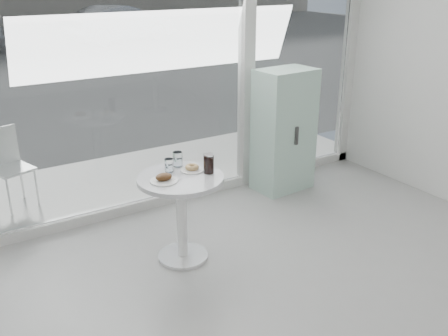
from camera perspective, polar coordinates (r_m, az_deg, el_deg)
storefront at (r=5.09m, az=-5.30°, el=14.31°), size 5.00×0.14×3.00m
main_table at (r=4.21m, az=-4.92°, el=-3.74°), size 0.72×0.72×0.77m
patio_deck at (r=6.20m, az=-8.74°, el=-0.69°), size 5.60×1.60×0.05m
mint_cabinet at (r=5.63m, az=6.85°, el=4.26°), size 0.66×0.47×1.37m
patio_chair at (r=5.58m, az=-23.44°, el=0.58°), size 0.45×0.45×0.82m
car_silver at (r=18.63m, az=-11.69°, el=15.85°), size 4.06×2.13×1.27m
plate_fritter at (r=4.03m, az=-6.86°, el=-1.17°), size 0.23×0.23×0.07m
plate_donut at (r=4.23m, az=-3.67°, el=-0.05°), size 0.20×0.20×0.05m
water_tumbler_a at (r=4.21m, az=-6.31°, el=0.21°), size 0.07×0.07×0.12m
water_tumbler_b at (r=4.32m, az=-5.32°, el=0.91°), size 0.08×0.08×0.13m
cola_glass at (r=4.16m, az=-1.77°, el=0.47°), size 0.09×0.09×0.17m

